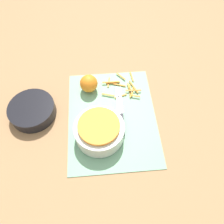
# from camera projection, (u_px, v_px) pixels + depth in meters

# --- Properties ---
(ground_plane) EXTENTS (4.00, 4.00, 0.00)m
(ground_plane) POSITION_uv_depth(u_px,v_px,m) (112.00, 117.00, 0.85)
(ground_plane) COLOR #9E754C
(cutting_board) EXTENTS (0.44, 0.34, 0.01)m
(cutting_board) POSITION_uv_depth(u_px,v_px,m) (112.00, 117.00, 0.84)
(cutting_board) COLOR #75AD84
(cutting_board) RESTS_ON ground_plane
(bowl_speckled) EXTENTS (0.18, 0.18, 0.08)m
(bowl_speckled) POSITION_uv_depth(u_px,v_px,m) (99.00, 130.00, 0.77)
(bowl_speckled) COLOR silver
(bowl_speckled) RESTS_ON cutting_board
(bowl_dark) EXTENTS (0.17, 0.17, 0.05)m
(bowl_dark) POSITION_uv_depth(u_px,v_px,m) (32.00, 110.00, 0.83)
(bowl_dark) COLOR black
(bowl_dark) RESTS_ON ground_plane
(knife) EXTENTS (0.23, 0.03, 0.02)m
(knife) POSITION_uv_depth(u_px,v_px,m) (121.00, 118.00, 0.83)
(knife) COLOR #232328
(knife) RESTS_ON cutting_board
(orange_left) EXTENTS (0.07, 0.07, 0.07)m
(orange_left) POSITION_uv_depth(u_px,v_px,m) (89.00, 84.00, 0.88)
(orange_left) COLOR orange
(orange_left) RESTS_ON cutting_board
(peel_pile) EXTENTS (0.14, 0.16, 0.01)m
(peel_pile) POSITION_uv_depth(u_px,v_px,m) (123.00, 87.00, 0.91)
(peel_pile) COLOR orange
(peel_pile) RESTS_ON cutting_board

